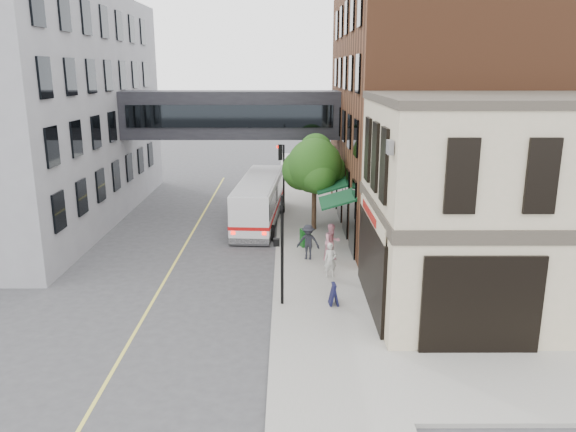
{
  "coord_description": "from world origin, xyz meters",
  "views": [
    {
      "loc": [
        0.57,
        -19.13,
        9.36
      ],
      "look_at": [
        0.64,
        4.23,
        3.24
      ],
      "focal_mm": 35.0,
      "sensor_mm": 36.0,
      "label": 1
    }
  ],
  "objects_px": {
    "bus": "(259,199)",
    "sandwich_board": "(334,294)",
    "pedestrian_c": "(308,242)",
    "pedestrian_b": "(332,242)",
    "newspaper_box": "(305,238)",
    "pedestrian_a": "(330,260)"
  },
  "relations": [
    {
      "from": "sandwich_board",
      "to": "pedestrian_b",
      "type": "bearing_deg",
      "value": 81.48
    },
    {
      "from": "pedestrian_a",
      "to": "sandwich_board",
      "type": "xyz_separation_m",
      "value": [
        -0.1,
        -3.14,
        -0.35
      ]
    },
    {
      "from": "pedestrian_b",
      "to": "sandwich_board",
      "type": "xyz_separation_m",
      "value": [
        -0.34,
        -5.45,
        -0.48
      ]
    },
    {
      "from": "bus",
      "to": "pedestrian_b",
      "type": "height_order",
      "value": "bus"
    },
    {
      "from": "bus",
      "to": "pedestrian_a",
      "type": "height_order",
      "value": "bus"
    },
    {
      "from": "bus",
      "to": "pedestrian_c",
      "type": "height_order",
      "value": "bus"
    },
    {
      "from": "newspaper_box",
      "to": "pedestrian_c",
      "type": "bearing_deg",
      "value": -107.84
    },
    {
      "from": "bus",
      "to": "pedestrian_b",
      "type": "relative_size",
      "value": 5.55
    },
    {
      "from": "bus",
      "to": "sandwich_board",
      "type": "bearing_deg",
      "value": -74.68
    },
    {
      "from": "bus",
      "to": "pedestrian_a",
      "type": "bearing_deg",
      "value": -69.67
    },
    {
      "from": "pedestrian_b",
      "to": "newspaper_box",
      "type": "xyz_separation_m",
      "value": [
        -1.24,
        2.26,
        -0.45
      ]
    },
    {
      "from": "pedestrian_c",
      "to": "sandwich_board",
      "type": "distance_m",
      "value": 5.71
    },
    {
      "from": "newspaper_box",
      "to": "pedestrian_a",
      "type": "bearing_deg",
      "value": -97.55
    },
    {
      "from": "bus",
      "to": "sandwich_board",
      "type": "relative_size",
      "value": 11.5
    },
    {
      "from": "pedestrian_b",
      "to": "pedestrian_c",
      "type": "relative_size",
      "value": 1.05
    },
    {
      "from": "bus",
      "to": "sandwich_board",
      "type": "xyz_separation_m",
      "value": [
        3.59,
        -13.11,
        -0.94
      ]
    },
    {
      "from": "pedestrian_a",
      "to": "sandwich_board",
      "type": "distance_m",
      "value": 3.17
    },
    {
      "from": "pedestrian_c",
      "to": "sandwich_board",
      "type": "height_order",
      "value": "pedestrian_c"
    },
    {
      "from": "bus",
      "to": "sandwich_board",
      "type": "height_order",
      "value": "bus"
    },
    {
      "from": "pedestrian_b",
      "to": "pedestrian_a",
      "type": "bearing_deg",
      "value": -123.92
    },
    {
      "from": "pedestrian_b",
      "to": "sandwich_board",
      "type": "distance_m",
      "value": 5.48
    },
    {
      "from": "pedestrian_c",
      "to": "newspaper_box",
      "type": "distance_m",
      "value": 2.1
    }
  ]
}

